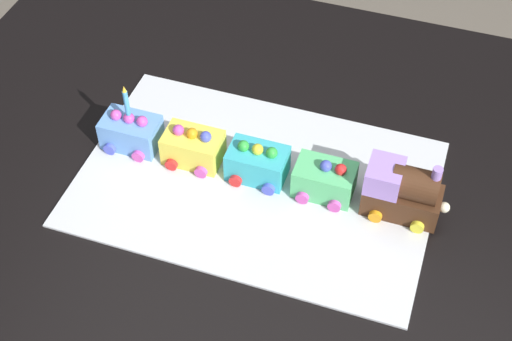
% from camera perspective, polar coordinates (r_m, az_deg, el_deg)
% --- Properties ---
extents(dining_table, '(1.40, 1.00, 0.74)m').
position_cam_1_polar(dining_table, '(1.38, 1.81, -2.68)').
color(dining_table, black).
rests_on(dining_table, ground).
extents(cake_board, '(0.60, 0.40, 0.00)m').
position_cam_1_polar(cake_board, '(1.27, -0.00, -0.98)').
color(cake_board, silver).
rests_on(cake_board, dining_table).
extents(cake_locomotive, '(0.14, 0.08, 0.12)m').
position_cam_1_polar(cake_locomotive, '(1.21, 11.25, -1.57)').
color(cake_locomotive, '#472816').
rests_on(cake_locomotive, cake_board).
extents(cake_car_gondola_mint_green, '(0.10, 0.08, 0.07)m').
position_cam_1_polar(cake_car_gondola_mint_green, '(1.24, 5.33, -0.70)').
color(cake_car_gondola_mint_green, '#59CC7A').
rests_on(cake_car_gondola_mint_green, cake_board).
extents(cake_car_hopper_turquoise, '(0.10, 0.08, 0.07)m').
position_cam_1_polar(cake_car_hopper_turquoise, '(1.26, 0.12, 0.60)').
color(cake_car_hopper_turquoise, '#38B7C6').
rests_on(cake_car_hopper_turquoise, cake_board).
extents(cake_car_caboose_lemon, '(0.10, 0.08, 0.07)m').
position_cam_1_polar(cake_car_caboose_lemon, '(1.29, -4.88, 1.83)').
color(cake_car_caboose_lemon, '#F4E04C').
rests_on(cake_car_caboose_lemon, cake_board).
extents(cake_car_tanker_sky_blue, '(0.10, 0.08, 0.07)m').
position_cam_1_polar(cake_car_tanker_sky_blue, '(1.33, -9.61, 2.98)').
color(cake_car_tanker_sky_blue, '#669EEA').
rests_on(cake_car_tanker_sky_blue, cake_board).
extents(birthday_candle, '(0.01, 0.01, 0.06)m').
position_cam_1_polar(birthday_candle, '(1.28, -10.00, 5.32)').
color(birthday_candle, '#4CA5E5').
rests_on(birthday_candle, cake_car_tanker_sky_blue).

